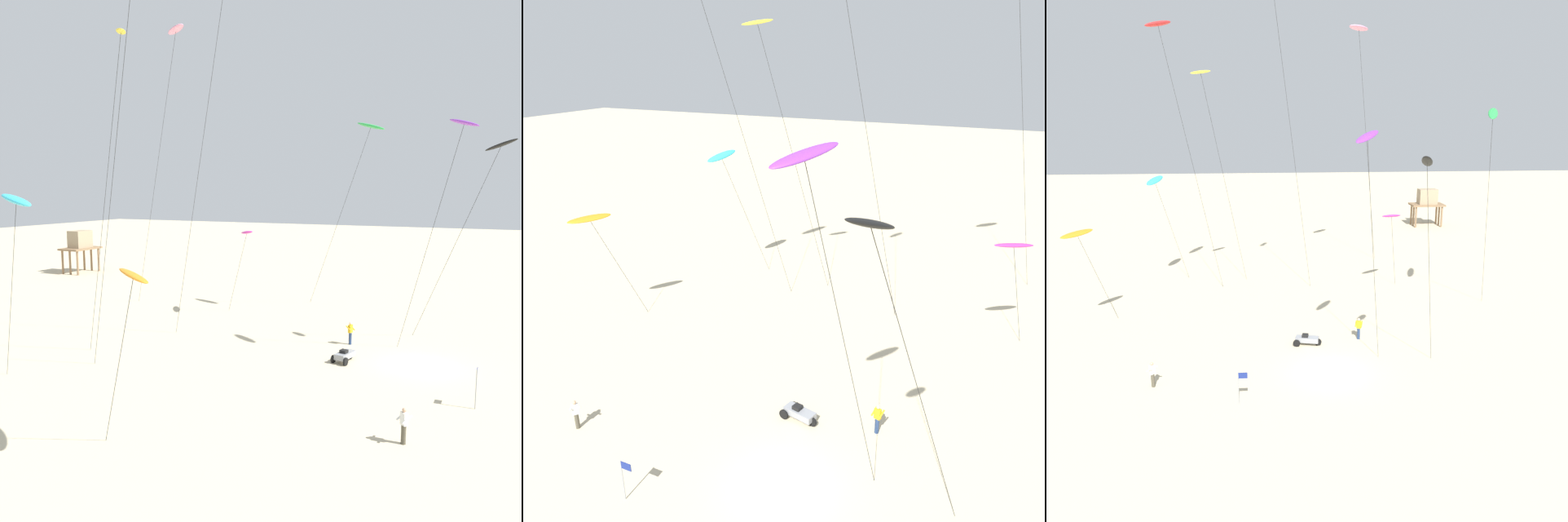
{
  "view_description": "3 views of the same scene",
  "coord_description": "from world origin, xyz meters",
  "views": [
    {
      "loc": [
        -34.39,
        -4.48,
        11.19
      ],
      "look_at": [
        -2.95,
        9.87,
        6.58
      ],
      "focal_mm": 37.04,
      "sensor_mm": 36.0,
      "label": 1
    },
    {
      "loc": [
        8.12,
        -16.89,
        18.22
      ],
      "look_at": [
        -3.04,
        6.79,
        7.96
      ],
      "focal_mm": 36.93,
      "sensor_mm": 36.0,
      "label": 2
    },
    {
      "loc": [
        -4.23,
        -31.64,
        16.32
      ],
      "look_at": [
        -1.03,
        5.63,
        6.16
      ],
      "focal_mm": 36.62,
      "sensor_mm": 36.0,
      "label": 3
    }
  ],
  "objects": [
    {
      "name": "kite_flyer_middle",
      "position": [
        2.87,
        5.37,
        0.89
      ],
      "size": [
        0.66,
        0.64,
        1.67
      ],
      "color": "navy",
      "rests_on": "ground"
    },
    {
      "name": "beach_buggy",
      "position": [
        -1.16,
        4.66,
        0.43
      ],
      "size": [
        2.13,
        1.27,
        0.82
      ],
      "color": "gray",
      "rests_on": "ground"
    },
    {
      "name": "kite_purple",
      "position": [
        1.72,
        -1.75,
        15.06
      ],
      "size": [
        3.02,
        5.07,
        15.75
      ],
      "color": "purple",
      "rests_on": "ground"
    },
    {
      "name": "kite_magenta",
      "position": [
        7.72,
        16.1,
        7.44
      ],
      "size": [
        2.59,
        3.73,
        7.78
      ],
      "color": "#D8339E",
      "rests_on": "ground"
    },
    {
      "name": "kite_cyan",
      "position": [
        -14.07,
        18.83,
        10.6
      ],
      "size": [
        2.87,
        5.49,
        11.14
      ],
      "color": "#33BFE0",
      "rests_on": "ground"
    },
    {
      "name": "kite_yellow",
      "position": [
        -8.98,
        15.85,
        19.3
      ],
      "size": [
        4.03,
        6.95,
        20.25
      ],
      "color": "yellow",
      "rests_on": "ground"
    },
    {
      "name": "marker_flag",
      "position": [
        -5.68,
        -3.56,
        1.49
      ],
      "size": [
        0.57,
        0.05,
        2.1
      ],
      "color": "gray",
      "rests_on": "ground"
    },
    {
      "name": "kite_flyer_nearest",
      "position": [
        -11.26,
        -0.87,
        0.89
      ],
      "size": [
        0.73,
        0.73,
        1.67
      ],
      "color": "#4C4738",
      "rests_on": "ground"
    },
    {
      "name": "kite_orange",
      "position": [
        -18.0,
        8.36,
        7.88
      ],
      "size": [
        2.65,
        4.41,
        8.22
      ],
      "color": "orange",
      "rests_on": "ground"
    },
    {
      "name": "kite_black",
      "position": [
        4.54,
        -3.84,
        13.83
      ],
      "size": [
        3.5,
        6.67,
        14.5
      ],
      "color": "black",
      "rests_on": "ground"
    },
    {
      "name": "ground_plane",
      "position": [
        0.0,
        0.0,
        0.0
      ],
      "size": [
        260.0,
        260.0,
        0.0
      ],
      "primitive_type": "plane",
      "color": "beige"
    }
  ]
}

